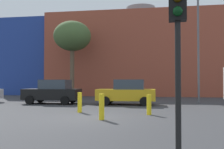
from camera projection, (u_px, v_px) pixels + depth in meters
name	position (u px, v px, depth m)	size (l,w,h in m)	color
ground_plane	(91.00, 118.00, 12.00)	(200.00, 200.00, 0.00)	#38383A
building_backdrop	(141.00, 58.00, 35.30)	(34.89, 13.71, 11.88)	#9E4733
parked_car_1	(53.00, 92.00, 19.62)	(4.23, 2.08, 1.83)	black
parked_car_2	(127.00, 92.00, 18.73)	(4.24, 2.08, 1.84)	gold
traffic_light_near_right	(178.00, 27.00, 5.27)	(0.38, 0.37, 3.86)	black
bare_tree_0	(72.00, 37.00, 26.81)	(3.90, 3.90, 8.01)	brown
bollard_yellow_0	(80.00, 102.00, 14.13)	(0.24, 0.24, 1.11)	yellow
bollard_yellow_1	(102.00, 107.00, 11.40)	(0.24, 0.24, 1.16)	yellow
bollard_yellow_2	(149.00, 105.00, 13.10)	(0.24, 0.24, 1.03)	yellow
street_lamp	(198.00, 41.00, 20.19)	(0.80, 0.24, 8.64)	#59595E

